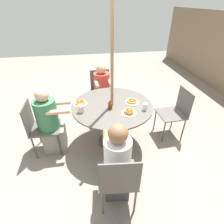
{
  "coord_description": "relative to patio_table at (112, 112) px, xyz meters",
  "views": [
    {
      "loc": [
        2.32,
        -0.38,
        2.15
      ],
      "look_at": [
        0.0,
        0.0,
        0.62
      ],
      "focal_mm": 28.0,
      "sensor_mm": 36.0,
      "label": 1
    }
  ],
  "objects": [
    {
      "name": "syrup_bottle",
      "position": [
        0.11,
        -0.04,
        0.18
      ],
      "size": [
        0.09,
        0.07,
        0.14
      ],
      "color": "#602D0F",
      "rests_on": "patio_table"
    },
    {
      "name": "patio_chair_north",
      "position": [
        -0.05,
        1.15,
        -0.12
      ],
      "size": [
        0.46,
        0.46,
        0.89
      ],
      "rotation": [
        0.0,
        0.0,
        -3.1
      ],
      "color": "#514C47",
      "rests_on": "ground"
    },
    {
      "name": "pancake_plate_b",
      "position": [
        0.28,
        0.2,
        0.15
      ],
      "size": [
        0.22,
        0.22,
        0.07
      ],
      "color": "white",
      "rests_on": "patio_table"
    },
    {
      "name": "drinking_glass_a",
      "position": [
        0.22,
        0.46,
        0.18
      ],
      "size": [
        0.07,
        0.07,
        0.1
      ],
      "primitive_type": "cylinder",
      "color": "silver",
      "rests_on": "patio_table"
    },
    {
      "name": "patio_chair_west",
      "position": [
        1.15,
        -0.11,
        -0.12
      ],
      "size": [
        0.48,
        0.48,
        0.89
      ],
      "rotation": [
        0.0,
        0.0,
        1.47
      ],
      "color": "#514C47",
      "rests_on": "ground"
    },
    {
      "name": "diner_east",
      "position": [
        -0.97,
        -0.05,
        -0.13
      ],
      "size": [
        0.53,
        0.35,
        1.1
      ],
      "rotation": [
        0.0,
        0.0,
        -1.52
      ],
      "color": "beige",
      "rests_on": "ground"
    },
    {
      "name": "pancake_plate_a",
      "position": [
        -0.02,
        0.33,
        0.14
      ],
      "size": [
        0.22,
        0.22,
        0.05
      ],
      "color": "white",
      "rests_on": "patio_table"
    },
    {
      "name": "patio_chair_south",
      "position": [
        0.01,
        -1.15,
        -0.12
      ],
      "size": [
        0.44,
        0.44,
        0.89
      ],
      "rotation": [
        0.0,
        0.0,
        0.01
      ],
      "color": "#514C47",
      "rests_on": "ground"
    },
    {
      "name": "coffee_cup",
      "position": [
        0.13,
        -0.48,
        0.18
      ],
      "size": [
        0.09,
        0.09,
        0.11
      ],
      "color": "beige",
      "rests_on": "patio_table"
    },
    {
      "name": "pancake_plate_c",
      "position": [
        -0.11,
        -0.49,
        0.14
      ],
      "size": [
        0.22,
        0.22,
        0.06
      ],
      "color": "white",
      "rests_on": "patio_table"
    },
    {
      "name": "diner_west",
      "position": [
        0.97,
        -0.1,
        -0.11
      ],
      "size": [
        0.49,
        0.34,
        1.11
      ],
      "rotation": [
        0.0,
        0.0,
        1.47
      ],
      "color": "#3D3D42",
      "rests_on": "ground"
    },
    {
      "name": "diner_south",
      "position": [
        0.01,
        -0.98,
        -0.12
      ],
      "size": [
        0.34,
        0.53,
        1.11
      ],
      "rotation": [
        0.0,
        0.0,
        0.01
      ],
      "color": "gray",
      "rests_on": "ground"
    },
    {
      "name": "patio_chair_east",
      "position": [
        -1.15,
        -0.06,
        -0.12
      ],
      "size": [
        0.46,
        0.46,
        0.89
      ],
      "rotation": [
        0.0,
        0.0,
        -1.52
      ],
      "color": "#514C47",
      "rests_on": "ground"
    },
    {
      "name": "patio_table",
      "position": [
        0.0,
        0.0,
        0.0
      ],
      "size": [
        1.27,
        1.27,
        0.76
      ],
      "color": "#4C4742",
      "rests_on": "ground"
    },
    {
      "name": "ground_plane",
      "position": [
        0.0,
        0.0,
        -0.63
      ],
      "size": [
        12.0,
        12.0,
        0.0
      ],
      "primitive_type": "plane",
      "color": "gray"
    },
    {
      "name": "umbrella_pole",
      "position": [
        0.0,
        0.0,
        0.59
      ],
      "size": [
        0.04,
        0.04,
        2.45
      ],
      "primitive_type": "cylinder",
      "color": "#846B4C",
      "rests_on": "ground"
    }
  ]
}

